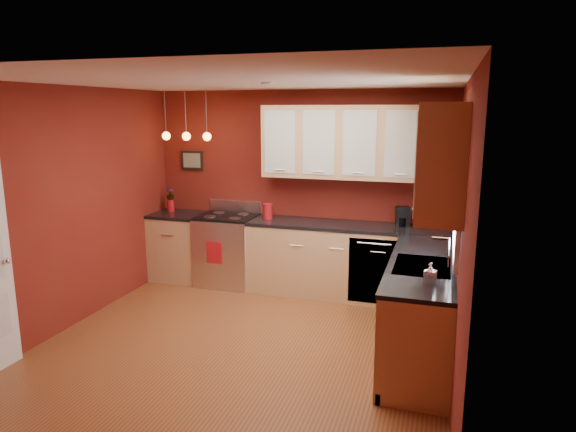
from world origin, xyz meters
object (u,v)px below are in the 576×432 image
(soap_pump, at_px, (430,274))
(gas_range, at_px, (228,249))
(red_canister, at_px, (268,211))
(coffee_maker, at_px, (403,217))
(sink, at_px, (422,268))

(soap_pump, bearing_deg, gas_range, 142.83)
(red_canister, height_order, soap_pump, red_canister)
(gas_range, bearing_deg, soap_pump, -37.17)
(red_canister, relative_size, coffee_maker, 0.83)
(sink, distance_m, red_canister, 2.55)
(sink, bearing_deg, red_canister, 143.36)
(gas_range, xyz_separation_m, soap_pump, (2.70, -2.05, 0.55))
(red_canister, bearing_deg, soap_pump, -44.23)
(sink, bearing_deg, coffee_maker, 101.21)
(red_canister, height_order, coffee_maker, coffee_maker)
(sink, distance_m, coffee_maker, 1.66)
(sink, relative_size, red_canister, 3.50)
(red_canister, xyz_separation_m, soap_pump, (2.13, -2.07, -0.01))
(coffee_maker, distance_m, soap_pump, 2.21)
(red_canister, bearing_deg, coffee_maker, 3.40)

